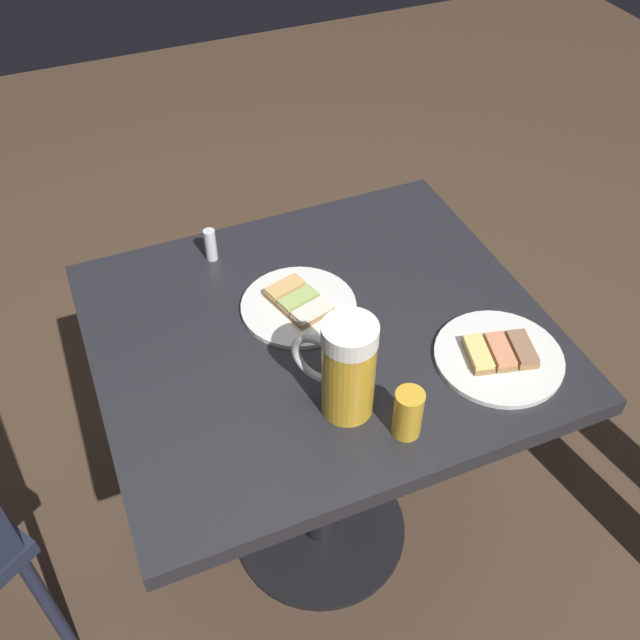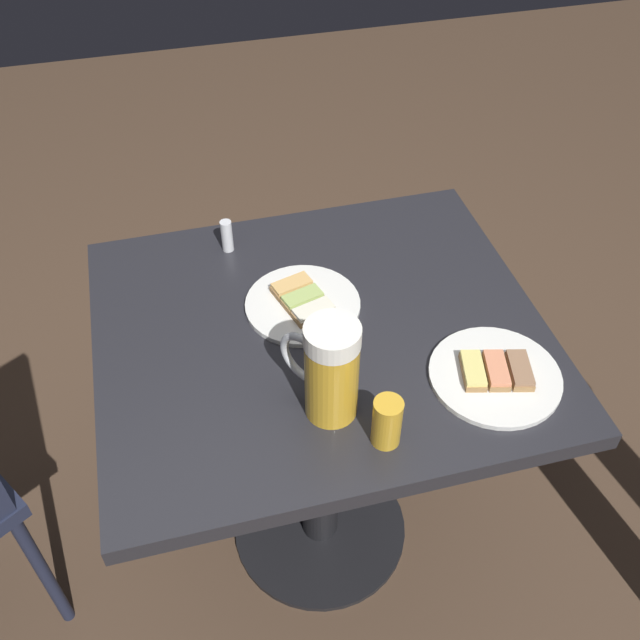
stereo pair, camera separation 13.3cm
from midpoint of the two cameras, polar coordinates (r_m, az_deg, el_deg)
name	(u,v)px [view 2 (the right image)]	position (r m, az deg, el deg)	size (l,w,h in m)	color
ground_plane	(320,528)	(1.95, 2.04, -16.35)	(6.00, 6.00, 0.00)	#4C3828
cafe_table	(320,381)	(1.46, 2.62, -5.00)	(0.83, 0.73, 0.75)	black
plate_near	(495,374)	(1.31, 16.64, -4.32)	(0.23, 0.23, 0.03)	white
plate_far	(303,303)	(1.38, 1.37, 1.24)	(0.22, 0.22, 0.03)	white
beer_mug	(329,370)	(1.14, 4.07, -4.15)	(0.11, 0.14, 0.19)	gold
beer_glass_small	(387,422)	(1.15, 8.68, -8.20)	(0.05, 0.05, 0.09)	gold
salt_shaker	(227,236)	(1.50, -4.90, 6.57)	(0.02, 0.02, 0.07)	silver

